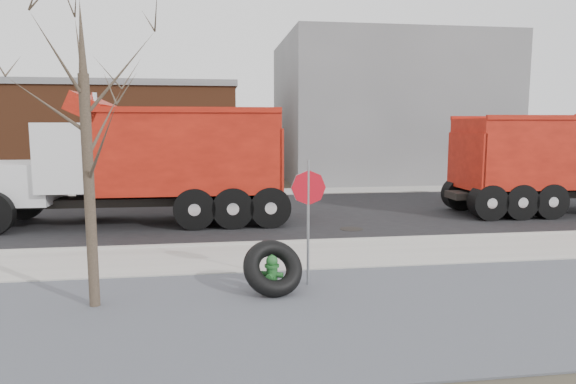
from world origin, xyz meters
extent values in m
plane|color=#383328|center=(0.00, 0.00, 0.00)|extent=(120.00, 120.00, 0.00)
cube|color=slate|center=(0.00, -3.50, 0.01)|extent=(60.00, 5.00, 0.03)
cube|color=#9E9B93|center=(0.00, 0.25, 0.03)|extent=(60.00, 2.50, 0.06)
cube|color=#9E9B93|center=(0.00, 1.55, 0.06)|extent=(60.00, 0.15, 0.11)
cube|color=black|center=(0.00, 6.30, 0.01)|extent=(60.00, 9.40, 0.02)
cube|color=#9E9B93|center=(0.00, 12.00, 0.03)|extent=(60.00, 2.00, 0.06)
cube|color=gray|center=(9.00, 18.00, 4.00)|extent=(12.00, 10.00, 8.00)
cube|color=brown|center=(-10.00, 17.00, 2.50)|extent=(20.00, 8.00, 5.00)
cube|color=gray|center=(-10.00, 17.00, 5.15)|extent=(20.20, 8.20, 0.30)
cylinder|color=#382D23|center=(-3.20, -2.60, 2.00)|extent=(0.18, 0.18, 4.00)
cone|color=#382D23|center=(-3.20, -2.60, 4.60)|extent=(0.14, 0.14, 1.20)
cylinder|color=#286225|center=(-0.06, -2.37, 0.03)|extent=(0.40, 0.40, 0.05)
cylinder|color=#286225|center=(-0.06, -2.37, 0.30)|extent=(0.21, 0.21, 0.55)
cylinder|color=#286225|center=(-0.06, -2.37, 0.55)|extent=(0.27, 0.27, 0.05)
sphere|color=#286225|center=(-0.06, -2.37, 0.64)|extent=(0.22, 0.22, 0.22)
cylinder|color=#286225|center=(-0.06, -2.37, 0.73)|extent=(0.05, 0.05, 0.05)
cylinder|color=#286225|center=(-0.20, -2.31, 0.38)|extent=(0.14, 0.14, 0.10)
cylinder|color=#286225|center=(0.08, -2.43, 0.38)|extent=(0.14, 0.14, 0.10)
cylinder|color=#286225|center=(-0.12, -2.51, 0.37)|extent=(0.17, 0.16, 0.14)
torus|color=black|center=(-0.04, -2.36, 0.50)|extent=(1.31, 1.18, 1.08)
cylinder|color=gray|center=(0.70, -1.98, 1.25)|extent=(0.05, 0.05, 2.49)
cylinder|color=red|center=(0.70, -1.98, 1.96)|extent=(0.68, 0.04, 0.68)
cube|color=black|center=(11.66, 4.99, 0.71)|extent=(9.23, 1.10, 0.24)
cube|color=#B71E0F|center=(10.25, 5.01, 2.18)|extent=(5.43, 2.68, 2.37)
cylinder|color=black|center=(8.98, 6.07, 0.61)|extent=(1.19, 0.34, 1.19)
cylinder|color=black|center=(8.94, 4.00, 0.61)|extent=(1.19, 0.34, 1.19)
cube|color=black|center=(-3.38, 5.06, 0.75)|extent=(9.34, 1.13, 0.25)
cube|color=silver|center=(-7.19, 5.11, 1.39)|extent=(2.54, 2.26, 1.26)
cube|color=silver|center=(-5.29, 5.08, 2.19)|extent=(1.86, 2.65, 2.05)
cube|color=black|center=(-6.04, 5.09, 2.76)|extent=(0.08, 2.28, 0.91)
cube|color=#B71E0F|center=(-1.90, 5.04, 2.30)|extent=(5.74, 2.82, 2.51)
cylinder|color=silver|center=(-4.45, 3.99, 2.70)|extent=(0.16, 0.16, 2.74)
cylinder|color=black|center=(-7.37, 6.35, 0.65)|extent=(1.26, 0.36, 1.26)
cylinder|color=black|center=(-0.54, 3.92, 0.65)|extent=(1.26, 0.36, 1.26)
cylinder|color=black|center=(-0.51, 6.11, 0.65)|extent=(1.26, 0.36, 1.26)
camera|label=1|loc=(-1.11, -11.61, 3.17)|focal=32.00mm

